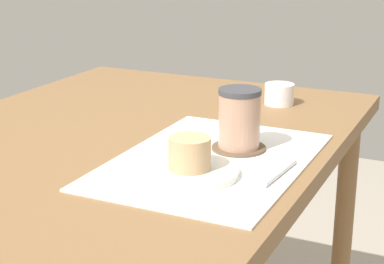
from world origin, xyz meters
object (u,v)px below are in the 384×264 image
object	(u,v)px
dining_table	(127,172)
coffee_mug	(240,118)
pastry	(190,153)
sugar_bowl	(279,94)
pastry_plate	(190,172)

from	to	relation	value
dining_table	coffee_mug	distance (m)	0.29
dining_table	pastry	bearing A→B (deg)	-126.46
sugar_bowl	pastry_plate	bearing A→B (deg)	-178.59
pastry_plate	pastry	size ratio (longest dim) A/B	2.31
pastry_plate	dining_table	bearing A→B (deg)	53.54
pastry_plate	pastry	world-z (taller)	pastry
pastry	sugar_bowl	size ratio (longest dim) A/B	1.02
dining_table	coffee_mug	world-z (taller)	coffee_mug
pastry_plate	coffee_mug	distance (m)	0.17
pastry	sugar_bowl	bearing A→B (deg)	1.41
coffee_mug	pastry	bearing A→B (deg)	171.25
dining_table	sugar_bowl	distance (m)	0.43
dining_table	coffee_mug	bearing A→B (deg)	-91.01
pastry	coffee_mug	xyz separation A→B (m)	(0.16, -0.03, 0.02)
pastry	coffee_mug	world-z (taller)	coffee_mug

